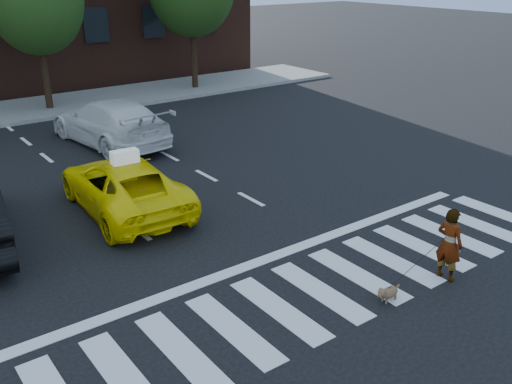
% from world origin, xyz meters
% --- Properties ---
extents(ground, '(120.00, 120.00, 0.00)m').
position_xyz_m(ground, '(0.00, 0.00, 0.00)').
color(ground, black).
rests_on(ground, ground).
extents(crosswalk, '(13.00, 2.40, 0.01)m').
position_xyz_m(crosswalk, '(0.00, 0.00, 0.01)').
color(crosswalk, silver).
rests_on(crosswalk, ground).
extents(stop_line, '(12.00, 0.30, 0.01)m').
position_xyz_m(stop_line, '(0.00, 1.60, 0.01)').
color(stop_line, silver).
rests_on(stop_line, ground).
extents(sidewalk_far, '(30.00, 4.00, 0.15)m').
position_xyz_m(sidewalk_far, '(0.00, 17.50, 0.07)').
color(sidewalk_far, slate).
rests_on(sidewalk_far, ground).
extents(taxi, '(2.43, 4.76, 1.29)m').
position_xyz_m(taxi, '(-1.30, 5.75, 0.64)').
color(taxi, '#F8E005').
rests_on(taxi, ground).
extents(white_suv, '(2.69, 5.46, 1.53)m').
position_xyz_m(white_suv, '(0.68, 11.20, 0.76)').
color(white_suv, silver).
rests_on(white_suv, ground).
extents(woman, '(0.40, 0.57, 1.49)m').
position_xyz_m(woman, '(2.30, -1.10, 0.75)').
color(woman, '#999999').
rests_on(woman, ground).
extents(dog, '(0.54, 0.23, 0.31)m').
position_xyz_m(dog, '(0.76, -0.98, 0.18)').
color(dog, '#976A4D').
rests_on(dog, ground).
extents(taxi_sign, '(0.67, 0.32, 0.32)m').
position_xyz_m(taxi_sign, '(-1.30, 5.55, 1.45)').
color(taxi_sign, white).
rests_on(taxi_sign, taxi).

